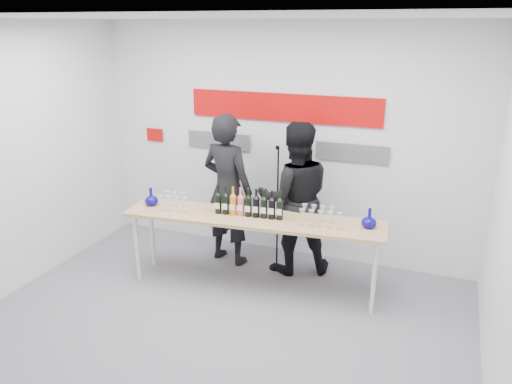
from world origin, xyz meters
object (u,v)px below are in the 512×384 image
at_px(mic_stand, 277,233).
at_px(tasting_table, 253,223).
at_px(presenter_left, 228,190).
at_px(presenter_right, 295,199).

bearing_deg(mic_stand, tasting_table, -95.23).
xyz_separation_m(presenter_left, presenter_right, (0.86, 0.07, -0.03)).
relative_size(presenter_right, mic_stand, 1.17).
bearing_deg(mic_stand, presenter_right, 25.10).
bearing_deg(presenter_left, tasting_table, 147.44).
relative_size(tasting_table, presenter_right, 1.59).
height_order(tasting_table, presenter_left, presenter_left).
bearing_deg(mic_stand, presenter_left, -174.86).
height_order(presenter_left, presenter_right, presenter_left).
distance_m(tasting_table, mic_stand, 0.65).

